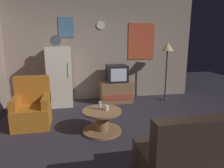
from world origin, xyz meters
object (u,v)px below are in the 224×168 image
(mug_ceramic_white, at_px, (106,108))
(armchair, at_px, (32,109))
(coffee_table, at_px, (102,121))
(standing_lamp, at_px, (167,51))
(wine_glass, at_px, (100,105))
(couch, at_px, (211,156))
(fridge, at_px, (60,76))
(crt_tv, at_px, (117,73))
(tv_stand, at_px, (116,92))

(mug_ceramic_white, xyz_separation_m, armchair, (-1.40, 0.58, -0.13))
(mug_ceramic_white, bearing_deg, coffee_table, 173.20)
(standing_lamp, xyz_separation_m, wine_glass, (-2.05, -1.63, -0.86))
(couch, bearing_deg, standing_lamp, 74.30)
(fridge, distance_m, armchair, 1.36)
(wine_glass, bearing_deg, coffee_table, -64.22)
(standing_lamp, bearing_deg, couch, -105.70)
(wine_glass, bearing_deg, crt_tv, 68.33)
(standing_lamp, bearing_deg, crt_tv, 176.62)
(crt_tv, xyz_separation_m, wine_glass, (-0.68, -1.71, -0.28))
(tv_stand, relative_size, couch, 0.49)
(mug_ceramic_white, bearing_deg, standing_lamp, 41.09)
(wine_glass, height_order, mug_ceramic_white, wine_glass)
(crt_tv, xyz_separation_m, mug_ceramic_white, (-0.57, -1.77, -0.31))
(tv_stand, relative_size, standing_lamp, 0.53)
(crt_tv, xyz_separation_m, standing_lamp, (1.37, -0.08, 0.58))
(tv_stand, distance_m, standing_lamp, 1.76)
(tv_stand, xyz_separation_m, standing_lamp, (1.39, -0.08, 1.08))
(crt_tv, xyz_separation_m, coffee_table, (-0.65, -1.76, -0.57))
(fridge, bearing_deg, coffee_table, -65.17)
(tv_stand, distance_m, mug_ceramic_white, 1.87)
(coffee_table, height_order, wine_glass, wine_glass)
(armchair, bearing_deg, crt_tv, 31.32)
(tv_stand, height_order, standing_lamp, standing_lamp)
(crt_tv, bearing_deg, mug_ceramic_white, -107.77)
(mug_ceramic_white, distance_m, couch, 1.86)
(fridge, distance_m, couch, 3.87)
(coffee_table, bearing_deg, couch, -54.34)
(fridge, xyz_separation_m, mug_ceramic_white, (0.90, -1.78, -0.29))
(fridge, relative_size, crt_tv, 3.28)
(wine_glass, bearing_deg, armchair, 158.15)
(wine_glass, relative_size, armchair, 0.16)
(armchair, height_order, couch, armchair)
(wine_glass, distance_m, armchair, 1.39)
(couch, bearing_deg, coffee_table, 125.66)
(wine_glass, bearing_deg, tv_stand, 68.88)
(tv_stand, bearing_deg, crt_tv, -2.95)
(wine_glass, relative_size, couch, 0.09)
(mug_ceramic_white, bearing_deg, tv_stand, 72.78)
(standing_lamp, relative_size, mug_ceramic_white, 17.67)
(crt_tv, height_order, mug_ceramic_white, crt_tv)
(mug_ceramic_white, bearing_deg, couch, -56.31)
(armchair, distance_m, couch, 3.22)
(standing_lamp, bearing_deg, tv_stand, 176.62)
(fridge, distance_m, tv_stand, 1.53)
(fridge, distance_m, standing_lamp, 2.91)
(coffee_table, bearing_deg, crt_tv, 69.64)
(standing_lamp, distance_m, wine_glass, 2.76)
(crt_tv, distance_m, mug_ceramic_white, 1.89)
(crt_tv, height_order, couch, crt_tv)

